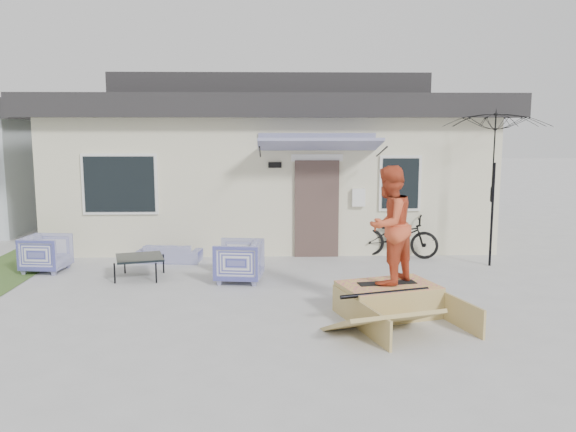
{
  "coord_description": "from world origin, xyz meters",
  "views": [
    {
      "loc": [
        0.0,
        -8.13,
        2.8
      ],
      "look_at": [
        0.3,
        1.8,
        1.3
      ],
      "focal_mm": 36.83,
      "sensor_mm": 36.0,
      "label": 1
    }
  ],
  "objects_px": {
    "armchair_left": "(46,252)",
    "patio_umbrella": "(494,180)",
    "skater": "(389,223)",
    "armchair_right": "(239,259)",
    "bicycle": "(397,232)",
    "loveseat": "(170,250)",
    "skateboard": "(387,282)",
    "coffee_table": "(140,267)",
    "skate_ramp": "(388,300)"
  },
  "relations": [
    {
      "from": "armchair_left",
      "to": "patio_umbrella",
      "type": "xyz_separation_m",
      "value": [
        8.85,
        0.23,
        1.35
      ]
    },
    {
      "from": "skater",
      "to": "armchair_right",
      "type": "bearing_deg",
      "value": -87.91
    },
    {
      "from": "armchair_right",
      "to": "bicycle",
      "type": "relative_size",
      "value": 0.48
    },
    {
      "from": "armchair_left",
      "to": "bicycle",
      "type": "distance_m",
      "value": 7.21
    },
    {
      "from": "armchair_left",
      "to": "bicycle",
      "type": "relative_size",
      "value": 0.45
    },
    {
      "from": "loveseat",
      "to": "bicycle",
      "type": "xyz_separation_m",
      "value": [
        4.86,
        0.33,
        0.31
      ]
    },
    {
      "from": "skater",
      "to": "patio_umbrella",
      "type": "bearing_deg",
      "value": -179.46
    },
    {
      "from": "bicycle",
      "to": "skateboard",
      "type": "relative_size",
      "value": 2.0
    },
    {
      "from": "bicycle",
      "to": "loveseat",
      "type": "bearing_deg",
      "value": 112.74
    },
    {
      "from": "coffee_table",
      "to": "skate_ramp",
      "type": "height_order",
      "value": "skate_ramp"
    },
    {
      "from": "armchair_right",
      "to": "bicycle",
      "type": "distance_m",
      "value": 3.86
    },
    {
      "from": "skateboard",
      "to": "skater",
      "type": "distance_m",
      "value": 0.91
    },
    {
      "from": "loveseat",
      "to": "skater",
      "type": "distance_m",
      "value": 5.39
    },
    {
      "from": "skate_ramp",
      "to": "skateboard",
      "type": "xyz_separation_m",
      "value": [
        -0.01,
        0.04,
        0.26
      ]
    },
    {
      "from": "coffee_table",
      "to": "bicycle",
      "type": "relative_size",
      "value": 0.48
    },
    {
      "from": "loveseat",
      "to": "coffee_table",
      "type": "height_order",
      "value": "loveseat"
    },
    {
      "from": "skateboard",
      "to": "skater",
      "type": "relative_size",
      "value": 0.5
    },
    {
      "from": "loveseat",
      "to": "armchair_right",
      "type": "xyz_separation_m",
      "value": [
        1.53,
        -1.62,
        0.16
      ]
    },
    {
      "from": "coffee_table",
      "to": "bicycle",
      "type": "bearing_deg",
      "value": 17.68
    },
    {
      "from": "armchair_right",
      "to": "loveseat",
      "type": "bearing_deg",
      "value": -129.51
    },
    {
      "from": "coffee_table",
      "to": "patio_umbrella",
      "type": "xyz_separation_m",
      "value": [
        6.92,
        0.8,
        1.54
      ]
    },
    {
      "from": "skate_ramp",
      "to": "armchair_right",
      "type": "bearing_deg",
      "value": 122.67
    },
    {
      "from": "patio_umbrella",
      "to": "bicycle",
      "type": "bearing_deg",
      "value": 153.61
    },
    {
      "from": "skate_ramp",
      "to": "bicycle",
      "type": "bearing_deg",
      "value": 59.27
    },
    {
      "from": "bicycle",
      "to": "skateboard",
      "type": "distance_m",
      "value": 4.04
    },
    {
      "from": "coffee_table",
      "to": "skateboard",
      "type": "distance_m",
      "value": 4.78
    },
    {
      "from": "patio_umbrella",
      "to": "skateboard",
      "type": "distance_m",
      "value": 4.28
    },
    {
      "from": "coffee_table",
      "to": "skate_ramp",
      "type": "relative_size",
      "value": 0.45
    },
    {
      "from": "loveseat",
      "to": "coffee_table",
      "type": "bearing_deg",
      "value": 82.27
    },
    {
      "from": "bicycle",
      "to": "skater",
      "type": "height_order",
      "value": "skater"
    },
    {
      "from": "loveseat",
      "to": "patio_umbrella",
      "type": "relative_size",
      "value": 0.59
    },
    {
      "from": "armchair_right",
      "to": "bicycle",
      "type": "bearing_deg",
      "value": 127.62
    },
    {
      "from": "armchair_right",
      "to": "skater",
      "type": "height_order",
      "value": "skater"
    },
    {
      "from": "armchair_left",
      "to": "armchair_right",
      "type": "xyz_separation_m",
      "value": [
        3.8,
        -0.86,
        0.02
      ]
    },
    {
      "from": "loveseat",
      "to": "bicycle",
      "type": "bearing_deg",
      "value": -169.55
    },
    {
      "from": "patio_umbrella",
      "to": "skateboard",
      "type": "relative_size",
      "value": 2.5
    },
    {
      "from": "coffee_table",
      "to": "skateboard",
      "type": "height_order",
      "value": "skateboard"
    },
    {
      "from": "armchair_left",
      "to": "skate_ramp",
      "type": "distance_m",
      "value": 6.78
    },
    {
      "from": "armchair_right",
      "to": "skater",
      "type": "distance_m",
      "value": 3.2
    },
    {
      "from": "loveseat",
      "to": "armchair_right",
      "type": "bearing_deg",
      "value": 139.83
    },
    {
      "from": "loveseat",
      "to": "skateboard",
      "type": "bearing_deg",
      "value": 143.68
    },
    {
      "from": "loveseat",
      "to": "skate_ramp",
      "type": "relative_size",
      "value": 0.7
    },
    {
      "from": "loveseat",
      "to": "patio_umbrella",
      "type": "distance_m",
      "value": 6.77
    },
    {
      "from": "loveseat",
      "to": "armchair_right",
      "type": "relative_size",
      "value": 1.55
    },
    {
      "from": "armchair_left",
      "to": "skateboard",
      "type": "relative_size",
      "value": 0.9
    },
    {
      "from": "armchair_left",
      "to": "armchair_right",
      "type": "relative_size",
      "value": 0.95
    },
    {
      "from": "patio_umbrella",
      "to": "skater",
      "type": "relative_size",
      "value": 1.25
    },
    {
      "from": "loveseat",
      "to": "patio_umbrella",
      "type": "xyz_separation_m",
      "value": [
        6.58,
        -0.53,
        1.49
      ]
    },
    {
      "from": "armchair_left",
      "to": "loveseat",
      "type": "bearing_deg",
      "value": -65.2
    },
    {
      "from": "armchair_left",
      "to": "skate_ramp",
      "type": "bearing_deg",
      "value": -108.73
    }
  ]
}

